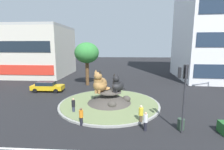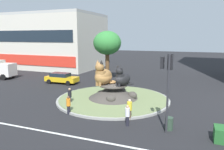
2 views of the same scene
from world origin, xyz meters
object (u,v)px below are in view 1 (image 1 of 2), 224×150
object	(u,v)px
pedestrian_orange_shirt	(81,116)
litter_bin	(181,124)
traffic_light_mast	(184,84)
broadleaf_tree_behind_island	(87,53)
pedestrian_black_shirt	(73,106)
cat_statue_tabby	(100,84)
pedestrian_white_shirt	(145,121)
cat_statue_black	(118,85)
pedestrian_yellow_shirt	(141,114)
shophouse_block	(22,51)
parked_car_right	(47,86)

from	to	relation	value
pedestrian_orange_shirt	litter_bin	bearing A→B (deg)	-145.93
traffic_light_mast	broadleaf_tree_behind_island	bearing A→B (deg)	45.19
pedestrian_black_shirt	litter_bin	distance (m)	9.97
cat_statue_tabby	pedestrian_orange_shirt	bearing A→B (deg)	4.95
traffic_light_mast	pedestrian_orange_shirt	world-z (taller)	traffic_light_mast
pedestrian_white_shirt	cat_statue_black	bearing A→B (deg)	10.70
cat_statue_black	broadleaf_tree_behind_island	distance (m)	11.30
pedestrian_yellow_shirt	litter_bin	bearing A→B (deg)	-91.21
traffic_light_mast	litter_bin	size ratio (longest dim) A/B	5.94
pedestrian_yellow_shirt	pedestrian_black_shirt	size ratio (longest dim) A/B	1.03
pedestrian_orange_shirt	shophouse_block	bearing A→B (deg)	-16.02
traffic_light_mast	pedestrian_yellow_shirt	world-z (taller)	traffic_light_mast
traffic_light_mast	pedestrian_yellow_shirt	distance (m)	4.44
pedestrian_white_shirt	traffic_light_mast	bearing A→B (deg)	-102.57
shophouse_block	pedestrian_yellow_shirt	world-z (taller)	shophouse_block
litter_bin	traffic_light_mast	bearing A→B (deg)	-111.15
cat_statue_black	pedestrian_orange_shirt	size ratio (longest dim) A/B	1.36
shophouse_block	pedestrian_orange_shirt	xyz separation A→B (m)	(19.56, -24.23, -4.69)
broadleaf_tree_behind_island	pedestrian_orange_shirt	world-z (taller)	broadleaf_tree_behind_island
traffic_light_mast	pedestrian_orange_shirt	bearing A→B (deg)	96.19
pedestrian_black_shirt	pedestrian_yellow_shirt	bearing A→B (deg)	-47.37
cat_statue_black	cat_statue_tabby	bearing A→B (deg)	-58.03
traffic_light_mast	parked_car_right	world-z (taller)	traffic_light_mast
pedestrian_black_shirt	litter_bin	size ratio (longest dim) A/B	1.79
broadleaf_tree_behind_island	pedestrian_white_shirt	bearing A→B (deg)	-62.73
traffic_light_mast	parked_car_right	xyz separation A→B (m)	(-15.73, 10.91, -3.12)
pedestrian_white_shirt	litter_bin	world-z (taller)	pedestrian_white_shirt
pedestrian_yellow_shirt	parked_car_right	xyz separation A→B (m)	(-12.76, 9.61, -0.09)
broadleaf_tree_behind_island	parked_car_right	xyz separation A→B (m)	(-5.12, -4.41, -4.70)
traffic_light_mast	pedestrian_white_shirt	bearing A→B (deg)	99.35
litter_bin	pedestrian_white_shirt	bearing A→B (deg)	-172.06
litter_bin	pedestrian_yellow_shirt	bearing A→B (deg)	165.01
shophouse_block	pedestrian_black_shirt	size ratio (longest dim) A/B	13.08
broadleaf_tree_behind_island	pedestrian_yellow_shirt	size ratio (longest dim) A/B	4.38
pedestrian_orange_shirt	pedestrian_black_shirt	xyz separation A→B (m)	(-1.38, 2.41, 0.02)
pedestrian_orange_shirt	litter_bin	world-z (taller)	pedestrian_orange_shirt
pedestrian_yellow_shirt	pedestrian_black_shirt	distance (m)	6.71
shophouse_block	parked_car_right	xyz separation A→B (m)	(11.90, -13.92, -4.74)
parked_car_right	litter_bin	bearing A→B (deg)	-34.18
parked_car_right	pedestrian_black_shirt	bearing A→B (deg)	-52.40
cat_statue_black	broadleaf_tree_behind_island	size ratio (longest dim) A/B	0.30
cat_statue_black	traffic_light_mast	distance (m)	8.01
broadleaf_tree_behind_island	pedestrian_white_shirt	distance (m)	17.79
broadleaf_tree_behind_island	pedestrian_orange_shirt	size ratio (longest dim) A/B	4.60
pedestrian_yellow_shirt	litter_bin	distance (m)	3.28
pedestrian_white_shirt	litter_bin	bearing A→B (deg)	-93.50
cat_statue_tabby	broadleaf_tree_behind_island	world-z (taller)	broadleaf_tree_behind_island
parked_car_right	pedestrian_white_shirt	bearing A→B (deg)	-40.78
cat_statue_black	pedestrian_orange_shirt	distance (m)	6.28
cat_statue_tabby	litter_bin	world-z (taller)	cat_statue_tabby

